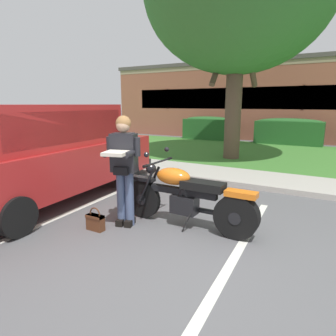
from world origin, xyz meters
The scene contains 13 objects.
ground_plane centered at (0.00, 0.00, 0.00)m, with size 140.00×140.00×0.00m, color #565659.
curb_strip centered at (0.00, 3.43, 0.06)m, with size 60.00×0.20×0.12m, color #ADA89E.
concrete_walk centered at (0.00, 4.28, 0.04)m, with size 60.00×1.50×0.08m, color #ADA89E.
grass_lawn centered at (0.00, 8.24, 0.03)m, with size 60.00×6.42×0.06m, color #3D752D.
stall_stripe_0 centered at (-2.38, 0.20, 0.00)m, with size 0.12×4.40×0.01m, color silver.
stall_stripe_1 centered at (0.62, 0.20, 0.00)m, with size 0.12×4.40×0.01m, color silver.
motorcycle centered at (-0.26, 0.77, 0.48)m, with size 2.24×0.82×1.18m.
rider_person centered at (-1.20, 0.35, 1.01)m, with size 0.54×0.65×1.70m.
handbag centered at (-1.46, -0.03, 0.14)m, with size 0.28×0.13×0.36m.
parked_suv_adjacent centered at (-3.29, 0.59, 0.96)m, with size 2.28×4.96×1.86m.
hedge_left centered at (-4.41, 11.45, 0.65)m, with size 2.54×0.90×1.24m.
hedge_center_left centered at (-0.44, 11.45, 0.65)m, with size 2.93×0.90×1.24m.
brick_building centered at (-0.07, 18.11, 2.07)m, with size 21.91×11.40×4.13m.
Camera 1 is at (1.58, -3.12, 1.87)m, focal length 31.74 mm.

